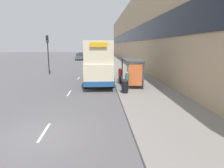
# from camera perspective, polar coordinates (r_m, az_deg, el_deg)

# --- Properties ---
(ground_plane) EXTENTS (220.00, 220.00, 0.00)m
(ground_plane) POSITION_cam_1_polar(r_m,az_deg,el_deg) (9.56, -19.38, -13.81)
(ground_plane) COLOR #5B595B
(pavement) EXTENTS (5.00, 93.00, 0.14)m
(pavement) POSITION_cam_1_polar(r_m,az_deg,el_deg) (47.15, 1.33, 6.37)
(pavement) COLOR gray
(pavement) RESTS_ON ground_plane
(terrace_facade) EXTENTS (3.10, 93.00, 12.92)m
(terrace_facade) POSITION_cam_1_polar(r_m,az_deg,el_deg) (47.56, 6.31, 14.05)
(terrace_facade) COLOR tan
(terrace_facade) RESTS_ON ground_plane
(lane_mark_0) EXTENTS (0.12, 2.00, 0.01)m
(lane_mark_0) POSITION_cam_1_polar(r_m,az_deg,el_deg) (9.88, -18.80, -12.89)
(lane_mark_0) COLOR silver
(lane_mark_0) RESTS_ON ground_plane
(lane_mark_1) EXTENTS (0.12, 2.00, 0.01)m
(lane_mark_1) POSITION_cam_1_polar(r_m,az_deg,el_deg) (16.96, -12.13, -2.53)
(lane_mark_1) COLOR silver
(lane_mark_1) RESTS_ON ground_plane
(lane_mark_2) EXTENTS (0.12, 2.00, 0.01)m
(lane_mark_2) POSITION_cam_1_polar(r_m,az_deg,el_deg) (24.37, -9.50, 1.67)
(lane_mark_2) COLOR silver
(lane_mark_2) RESTS_ON ground_plane
(lane_mark_3) EXTENTS (0.12, 2.00, 0.01)m
(lane_mark_3) POSITION_cam_1_polar(r_m,az_deg,el_deg) (31.87, -8.10, 3.90)
(lane_mark_3) COLOR silver
(lane_mark_3) RESTS_ON ground_plane
(lane_mark_4) EXTENTS (0.12, 2.00, 0.01)m
(lane_mark_4) POSITION_cam_1_polar(r_m,az_deg,el_deg) (39.41, -7.23, 5.27)
(lane_mark_4) COLOR silver
(lane_mark_4) RESTS_ON ground_plane
(lane_mark_5) EXTENTS (0.12, 2.00, 0.01)m
(lane_mark_5) POSITION_cam_1_polar(r_m,az_deg,el_deg) (46.97, -6.64, 6.21)
(lane_mark_5) COLOR silver
(lane_mark_5) RESTS_ON ground_plane
(bus_shelter) EXTENTS (1.60, 4.20, 2.48)m
(bus_shelter) POSITION_cam_1_polar(r_m,az_deg,el_deg) (18.73, 6.39, 4.73)
(bus_shelter) COLOR #4C4C51
(bus_shelter) RESTS_ON ground_plane
(double_decker_bus_near) EXTENTS (2.85, 10.28, 4.30)m
(double_decker_bus_near) POSITION_cam_1_polar(r_m,az_deg,el_deg) (21.42, -3.76, 6.66)
(double_decker_bus_near) COLOR beige
(double_decker_bus_near) RESTS_ON ground_plane
(car_0) EXTENTS (2.02, 3.94, 1.77)m
(car_0) POSITION_cam_1_polar(r_m,az_deg,el_deg) (62.22, -2.97, 8.24)
(car_0) COLOR navy
(car_0) RESTS_ON ground_plane
(car_1) EXTENTS (2.08, 4.38, 1.79)m
(car_1) POSITION_cam_1_polar(r_m,az_deg,el_deg) (54.47, -9.23, 7.72)
(car_1) COLOR #4C5156
(car_1) RESTS_ON ground_plane
(car_2) EXTENTS (2.06, 3.94, 1.83)m
(car_2) POSITION_cam_1_polar(r_m,az_deg,el_deg) (40.28, -2.66, 6.74)
(car_2) COLOR #B7B799
(car_2) RESTS_ON ground_plane
(car_3) EXTENTS (1.99, 3.90, 1.68)m
(car_3) POSITION_cam_1_polar(r_m,az_deg,el_deg) (64.51, -8.67, 8.19)
(car_3) COLOR black
(car_3) RESTS_ON ground_plane
(pedestrian_at_shelter) EXTENTS (0.32, 0.32, 1.63)m
(pedestrian_at_shelter) POSITION_cam_1_polar(r_m,az_deg,el_deg) (23.88, 7.61, 3.88)
(pedestrian_at_shelter) COLOR #23232D
(pedestrian_at_shelter) RESTS_ON ground_plane
(pedestrian_1) EXTENTS (0.32, 0.32, 1.63)m
(pedestrian_1) POSITION_cam_1_polar(r_m,az_deg,el_deg) (19.89, 2.30, 2.53)
(pedestrian_1) COLOR #23232D
(pedestrian_1) RESTS_ON ground_plane
(pedestrian_2) EXTENTS (0.32, 0.32, 1.60)m
(pedestrian_2) POSITION_cam_1_polar(r_m,az_deg,el_deg) (16.86, 4.31, 0.92)
(pedestrian_2) COLOR #23232D
(pedestrian_2) RESTS_ON ground_plane
(pedestrian_3) EXTENTS (0.36, 0.36, 1.80)m
(pedestrian_3) POSITION_cam_1_polar(r_m,az_deg,el_deg) (17.54, 8.53, 1.57)
(pedestrian_3) COLOR #23232D
(pedestrian_3) RESTS_ON ground_plane
(litter_bin) EXTENTS (0.55, 0.55, 1.05)m
(litter_bin) POSITION_cam_1_polar(r_m,az_deg,el_deg) (15.99, 3.68, -0.68)
(litter_bin) COLOR black
(litter_bin) RESTS_ON ground_plane
(traffic_light_far_kerb) EXTENTS (0.30, 0.32, 5.25)m
(traffic_light_far_kerb) POSITION_cam_1_polar(r_m,az_deg,el_deg) (28.53, -17.89, 9.72)
(traffic_light_far_kerb) COLOR black
(traffic_light_far_kerb) RESTS_ON ground_plane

